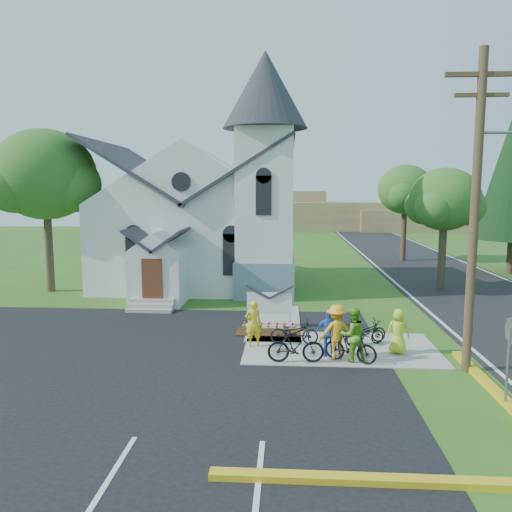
# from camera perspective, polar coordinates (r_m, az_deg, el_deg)

# --- Properties ---
(ground) EXTENTS (120.00, 120.00, 0.00)m
(ground) POSITION_cam_1_polar(r_m,az_deg,el_deg) (18.27, 5.00, -10.92)
(ground) COLOR #345C1A
(ground) RESTS_ON ground
(parking_lot) EXTENTS (20.00, 16.00, 0.02)m
(parking_lot) POSITION_cam_1_polar(r_m,az_deg,el_deg) (17.63, -18.77, -11.96)
(parking_lot) COLOR black
(parking_lot) RESTS_ON ground
(road) EXTENTS (8.00, 90.00, 0.02)m
(road) POSITION_cam_1_polar(r_m,az_deg,el_deg) (34.46, 21.29, -2.60)
(road) COLOR black
(road) RESTS_ON ground
(sidewalk) EXTENTS (7.00, 4.00, 0.05)m
(sidewalk) POSITION_cam_1_polar(r_m,az_deg,el_deg) (18.83, 9.61, -10.34)
(sidewalk) COLOR gray
(sidewalk) RESTS_ON ground
(church) EXTENTS (12.35, 12.00, 13.00)m
(church) POSITION_cam_1_polar(r_m,az_deg,el_deg) (30.23, -5.94, 6.51)
(church) COLOR silver
(church) RESTS_ON ground
(church_sign) EXTENTS (2.20, 0.40, 1.70)m
(church_sign) POSITION_cam_1_polar(r_m,az_deg,el_deg) (21.08, 1.56, -5.47)
(church_sign) COLOR gray
(church_sign) RESTS_ON ground
(flower_bed) EXTENTS (2.60, 1.10, 0.07)m
(flower_bed) POSITION_cam_1_polar(r_m,az_deg,el_deg) (20.46, 1.45, -8.75)
(flower_bed) COLOR #37200F
(flower_bed) RESTS_ON ground
(utility_pole) EXTENTS (3.45, 0.28, 10.00)m
(utility_pole) POSITION_cam_1_polar(r_m,az_deg,el_deg) (16.86, 23.98, 5.63)
(utility_pole) COLOR #493124
(utility_pole) RESTS_ON ground
(stop_sign) EXTENTS (0.11, 0.76, 2.48)m
(stop_sign) POSITION_cam_1_polar(r_m,az_deg,el_deg) (14.93, 27.09, -8.82)
(stop_sign) COLOR gray
(stop_sign) RESTS_ON ground
(tree_lot_corner) EXTENTS (5.60, 5.60, 9.15)m
(tree_lot_corner) POSITION_cam_1_polar(r_m,az_deg,el_deg) (30.50, -22.97, 8.52)
(tree_lot_corner) COLOR #3C2C20
(tree_lot_corner) RESTS_ON ground
(tree_road_near) EXTENTS (4.00, 4.00, 7.05)m
(tree_road_near) POSITION_cam_1_polar(r_m,az_deg,el_deg) (30.66, 20.76, 6.01)
(tree_road_near) COLOR #3C2C20
(tree_road_near) RESTS_ON ground
(tree_road_mid) EXTENTS (4.40, 4.40, 7.80)m
(tree_road_mid) POSITION_cam_1_polar(r_m,az_deg,el_deg) (42.39, 16.69, 7.25)
(tree_road_mid) COLOR #3C2C20
(tree_road_mid) RESTS_ON ground
(distant_hills) EXTENTS (61.00, 10.00, 5.60)m
(distant_hills) POSITION_cam_1_polar(r_m,az_deg,el_deg) (73.84, 6.64, 4.72)
(distant_hills) COLOR olive
(distant_hills) RESTS_ON ground
(cyclist_0) EXTENTS (0.72, 0.58, 1.71)m
(cyclist_0) POSITION_cam_1_polar(r_m,az_deg,el_deg) (18.49, -0.31, -7.72)
(cyclist_0) COLOR yellow
(cyclist_0) RESTS_ON sidewalk
(bike_0) EXTENTS (1.79, 0.64, 0.94)m
(bike_0) POSITION_cam_1_polar(r_m,az_deg,el_deg) (18.86, 4.40, -8.66)
(bike_0) COLOR black
(bike_0) RESTS_ON sidewalk
(cyclist_1) EXTENTS (1.04, 0.90, 1.84)m
(cyclist_1) POSITION_cam_1_polar(r_m,az_deg,el_deg) (17.23, 11.04, -8.79)
(cyclist_1) COLOR #5FB522
(cyclist_1) RESTS_ON sidewalk
(bike_1) EXTENTS (1.91, 0.60, 1.14)m
(bike_1) POSITION_cam_1_polar(r_m,az_deg,el_deg) (16.93, 4.57, -10.21)
(bike_1) COLOR black
(bike_1) RESTS_ON sidewalk
(cyclist_2) EXTENTS (1.04, 0.60, 1.67)m
(cyclist_2) POSITION_cam_1_polar(r_m,az_deg,el_deg) (17.56, 8.38, -8.71)
(cyclist_2) COLOR blue
(cyclist_2) RESTS_ON sidewalk
(bike_2) EXTENTS (1.69, 1.16, 0.84)m
(bike_2) POSITION_cam_1_polar(r_m,az_deg,el_deg) (19.15, 12.35, -8.71)
(bike_2) COLOR black
(bike_2) RESTS_ON sidewalk
(cyclist_3) EXTENTS (1.34, 0.95, 1.88)m
(cyclist_3) POSITION_cam_1_polar(r_m,az_deg,el_deg) (17.37, 9.17, -8.54)
(cyclist_3) COLOR #FCA41C
(cyclist_3) RESTS_ON sidewalk
(bike_3) EXTENTS (1.84, 1.15, 1.07)m
(bike_3) POSITION_cam_1_polar(r_m,az_deg,el_deg) (17.22, 10.76, -10.14)
(bike_3) COLOR black
(bike_3) RESTS_ON sidewalk
(cyclist_4) EXTENTS (0.89, 0.69, 1.61)m
(cyclist_4) POSITION_cam_1_polar(r_m,az_deg,el_deg) (18.41, 15.97, -8.26)
(cyclist_4) COLOR #B5DA28
(cyclist_4) RESTS_ON sidewalk
(bike_4) EXTENTS (1.81, 1.19, 0.90)m
(bike_4) POSITION_cam_1_polar(r_m,az_deg,el_deg) (19.35, 12.39, -8.45)
(bike_4) COLOR black
(bike_4) RESTS_ON sidewalk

